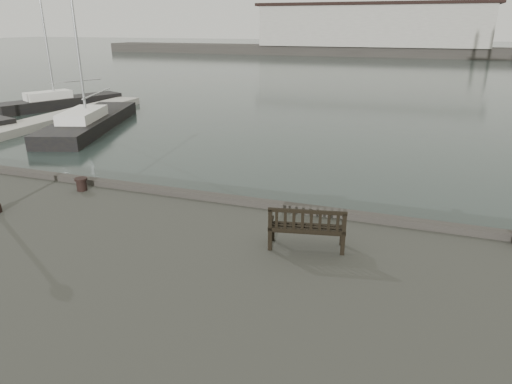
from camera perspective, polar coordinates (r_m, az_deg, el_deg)
ground at (r=13.26m, az=3.02°, el=-8.12°), size 400.00×400.00×0.00m
pontoon at (r=32.05m, az=-27.75°, el=7.03°), size 2.00×24.00×0.50m
breakwater at (r=103.53m, az=16.06°, el=18.36°), size 140.00×9.50×12.20m
bench at (r=10.27m, az=6.34°, el=-5.40°), size 1.77×0.90×0.97m
bollard_left at (r=14.73m, az=-20.97°, el=0.91°), size 0.40×0.40×0.39m
yacht_b at (r=40.35m, az=-23.11°, el=10.00°), size 5.88×9.63×12.77m
yacht_c at (r=31.40m, az=-19.93°, el=7.90°), size 6.23×11.72×15.13m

